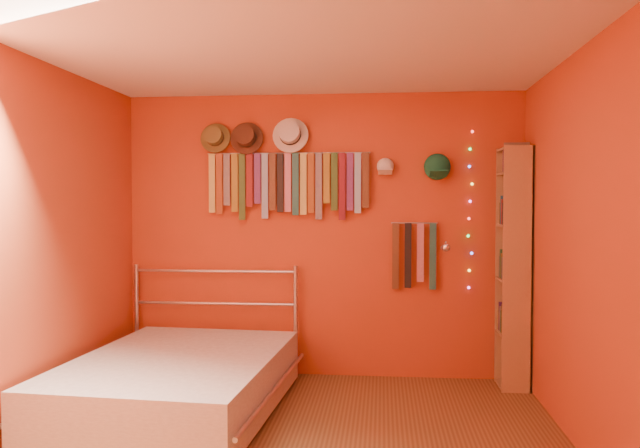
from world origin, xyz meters
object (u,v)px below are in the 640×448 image
(tie_rack, at_px, (288,181))
(bed, at_px, (178,382))
(reading_lamp, at_px, (446,247))
(bookshelf, at_px, (518,266))

(tie_rack, distance_m, bed, 1.95)
(reading_lamp, height_order, bed, reading_lamp)
(tie_rack, distance_m, reading_lamp, 1.48)
(bed, bearing_deg, reading_lamp, 27.48)
(bookshelf, bearing_deg, reading_lamp, -178.10)
(bookshelf, bearing_deg, bed, -160.79)
(reading_lamp, relative_size, bookshelf, 0.16)
(tie_rack, xyz_separation_m, bed, (-0.65, -1.06, -1.50))
(bookshelf, distance_m, bed, 2.87)
(tie_rack, bearing_deg, reading_lamp, -7.34)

